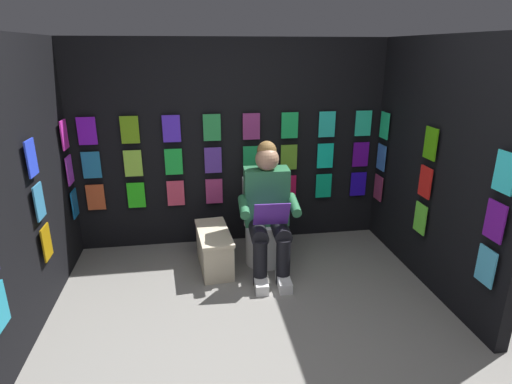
# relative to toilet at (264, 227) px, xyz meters

# --- Properties ---
(ground_plane) EXTENTS (30.00, 30.00, 0.00)m
(ground_plane) POSITION_rel_toilet_xyz_m (0.25, 1.59, -0.33)
(ground_plane) COLOR gray
(display_wall_back) EXTENTS (3.21, 0.14, 2.06)m
(display_wall_back) POSITION_rel_toilet_xyz_m (0.25, -0.52, 0.70)
(display_wall_back) COLOR black
(display_wall_back) RESTS_ON ground
(display_wall_left) EXTENTS (0.14, 2.06, 2.06)m
(display_wall_left) POSITION_rel_toilet_xyz_m (-1.35, 0.56, 0.70)
(display_wall_left) COLOR black
(display_wall_left) RESTS_ON ground
(display_wall_right) EXTENTS (0.14, 2.06, 2.06)m
(display_wall_right) POSITION_rel_toilet_xyz_m (1.86, 0.56, 0.70)
(display_wall_right) COLOR black
(display_wall_right) RESTS_ON ground
(toilet) EXTENTS (0.41, 0.56, 0.77)m
(toilet) POSITION_rel_toilet_xyz_m (0.00, 0.00, 0.00)
(toilet) COLOR white
(toilet) RESTS_ON ground
(person_reading) EXTENTS (0.54, 0.70, 1.19)m
(person_reading) POSITION_rel_toilet_xyz_m (0.01, 0.23, 0.27)
(person_reading) COLOR #286B42
(person_reading) RESTS_ON ground
(comic_longbox_near) EXTENTS (0.34, 0.68, 0.37)m
(comic_longbox_near) POSITION_rel_toilet_xyz_m (0.49, 0.10, -0.14)
(comic_longbox_near) COLOR beige
(comic_longbox_near) RESTS_ON ground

